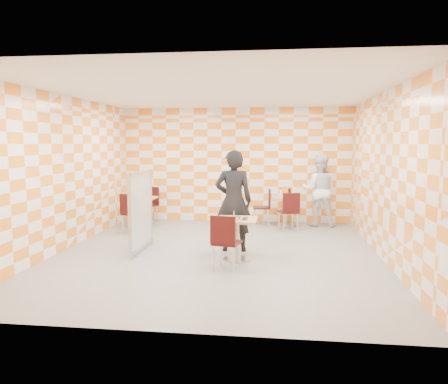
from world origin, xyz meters
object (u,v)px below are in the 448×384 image
object	(u,v)px
empty_table	(141,207)
man_dark	(234,201)
partition	(141,210)
chair_second_side	(265,204)
man_white	(319,190)
second_table	(286,206)
chair_empty_near	(131,210)
chair_main_front	(225,238)
chair_empty_far	(150,201)
main_table	(237,232)
chair_second_front	(290,208)
soda_bottle	(289,192)
sport_bottle	(281,192)

from	to	relation	value
empty_table	man_dark	bearing A→B (deg)	-39.22
partition	empty_table	bearing A→B (deg)	107.96
chair_second_side	man_white	world-z (taller)	man_white
second_table	chair_empty_near	distance (m)	3.81
chair_main_front	chair_empty_far	bearing A→B (deg)	120.75
main_table	second_table	size ratio (longest dim) A/B	1.00
main_table	chair_empty_far	bearing A→B (deg)	126.84
second_table	chair_second_front	size ratio (longest dim) A/B	0.81
partition	soda_bottle	world-z (taller)	partition
main_table	man_white	size ratio (longest dim) A/B	0.41
second_table	chair_empty_far	xyz separation A→B (m)	(-3.56, 0.19, 0.04)
chair_empty_near	chair_empty_far	xyz separation A→B (m)	(0.01, 1.50, 0.00)
main_table	man_dark	size ratio (longest dim) A/B	0.38
partition	soda_bottle	xyz separation A→B (m)	(2.90, 2.91, 0.06)
chair_second_front	chair_empty_near	bearing A→B (deg)	-169.29
chair_main_front	chair_second_front	world-z (taller)	same
chair_empty_near	chair_second_side	bearing A→B (deg)	24.62
partition	main_table	bearing A→B (deg)	-13.58
chair_main_front	soda_bottle	bearing A→B (deg)	74.41
empty_table	main_table	bearing A→B (deg)	-46.07
chair_main_front	chair_second_side	xyz separation A→B (m)	(0.53, 4.11, 0.00)
chair_main_front	man_white	size ratio (longest dim) A/B	0.51
empty_table	chair_empty_far	world-z (taller)	chair_empty_far
chair_second_front	chair_empty_near	xyz separation A→B (m)	(-3.64, -0.69, 0.00)
sport_bottle	soda_bottle	size ratio (longest dim) A/B	0.87
main_table	chair_second_front	size ratio (longest dim) A/B	0.81
main_table	chair_empty_far	size ratio (longest dim) A/B	0.81
chair_second_side	chair_empty_near	distance (m)	3.35
sport_bottle	soda_bottle	distance (m)	0.25
chair_main_front	man_white	distance (m)	4.58
man_dark	sport_bottle	bearing A→B (deg)	-112.89
man_dark	second_table	bearing A→B (deg)	-116.56
chair_main_front	chair_empty_near	world-z (taller)	same
sport_bottle	partition	bearing A→B (deg)	-131.51
man_white	man_dark	bearing A→B (deg)	59.72
partition	man_dark	size ratio (longest dim) A/B	0.80
chair_empty_near	man_white	size ratio (longest dim) A/B	0.51
chair_second_side	chair_empty_far	bearing A→B (deg)	178.09
main_table	second_table	bearing A→B (deg)	74.48
empty_table	man_white	distance (m)	4.45
chair_empty_near	chair_empty_far	bearing A→B (deg)	89.55
main_table	empty_table	distance (m)	3.80
second_table	chair_main_front	xyz separation A→B (m)	(-1.06, -4.03, 0.04)
chair_empty_far	partition	bearing A→B (deg)	-76.42
second_table	chair_main_front	world-z (taller)	chair_main_front
second_table	soda_bottle	world-z (taller)	soda_bottle
chair_empty_far	partition	size ratio (longest dim) A/B	0.60
main_table	sport_bottle	size ratio (longest dim) A/B	3.75
second_table	partition	size ratio (longest dim) A/B	0.48
second_table	man_dark	xyz separation A→B (m)	(-1.06, -2.64, 0.47)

